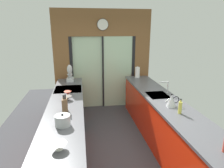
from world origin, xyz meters
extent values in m
cube|color=#38383D|center=(0.00, 0.60, -0.01)|extent=(5.04, 7.60, 0.02)
cube|color=brown|center=(0.00, 2.40, 2.35)|extent=(2.64, 0.08, 0.70)
cube|color=#B2D1AD|center=(-0.42, 2.42, 1.00)|extent=(0.80, 0.02, 2.00)
cube|color=#B2D1AD|center=(0.42, 2.38, 1.00)|extent=(0.80, 0.02, 2.00)
cube|color=black|center=(-0.86, 2.40, 1.00)|extent=(0.08, 0.10, 2.00)
cube|color=black|center=(0.86, 2.40, 1.00)|extent=(0.08, 0.10, 2.00)
cube|color=black|center=(0.00, 2.40, 1.00)|extent=(0.04, 0.10, 2.00)
cube|color=brown|center=(-1.11, 2.40, 1.00)|extent=(0.42, 0.08, 2.00)
cube|color=brown|center=(1.11, 2.40, 1.00)|extent=(0.42, 0.08, 2.00)
cylinder|color=white|center=(0.00, 2.34, 2.30)|extent=(0.28, 0.03, 0.28)
torus|color=black|center=(0.00, 2.34, 2.30)|extent=(0.30, 0.02, 0.30)
cube|color=red|center=(-0.91, -0.33, 0.44)|extent=(0.58, 2.55, 0.88)
cube|color=red|center=(-0.91, 1.88, 0.44)|extent=(0.58, 0.65, 0.88)
cube|color=#4C4C51|center=(-0.91, 0.30, 0.90)|extent=(0.62, 3.80, 0.04)
cube|color=red|center=(0.91, 0.30, 0.44)|extent=(0.58, 3.80, 0.88)
cube|color=#4C4C51|center=(0.91, 0.30, 0.90)|extent=(0.62, 3.80, 0.04)
cube|color=#B7BABC|center=(0.89, 0.55, 0.90)|extent=(0.40, 0.48, 0.05)
cylinder|color=#B7BABC|center=(1.09, 0.55, 1.06)|extent=(0.02, 0.02, 0.27)
cylinder|color=#B7BABC|center=(1.00, 0.55, 1.18)|extent=(0.18, 0.02, 0.02)
cube|color=black|center=(-0.91, 1.25, 0.44)|extent=(0.58, 0.60, 0.88)
cube|color=black|center=(-0.61, 1.25, 0.48)|extent=(0.01, 0.48, 0.28)
cube|color=black|center=(-0.91, 1.25, 0.91)|extent=(0.58, 0.60, 0.03)
cylinder|color=#B7BABC|center=(-0.61, 1.07, 0.80)|extent=(0.02, 0.04, 0.04)
cylinder|color=#B7BABC|center=(-0.61, 1.25, 0.80)|extent=(0.02, 0.04, 0.04)
cylinder|color=#B7BABC|center=(-0.61, 1.43, 0.80)|extent=(0.02, 0.04, 0.04)
cylinder|color=silver|center=(-0.89, -1.04, 0.92)|extent=(0.08, 0.08, 0.01)
cone|color=silver|center=(-0.89, -1.04, 0.96)|extent=(0.18, 0.18, 0.07)
cylinder|color=#514C47|center=(-0.89, 0.53, 0.92)|extent=(0.08, 0.08, 0.01)
cone|color=#514C47|center=(-0.89, 0.53, 0.96)|extent=(0.18, 0.18, 0.07)
cylinder|color=#BC4C38|center=(-0.89, 0.81, 0.92)|extent=(0.07, 0.07, 0.01)
cone|color=#BC4C38|center=(-0.89, 0.81, 0.97)|extent=(0.16, 0.16, 0.08)
cube|color=brown|center=(-0.89, 0.00, 1.03)|extent=(0.08, 0.14, 0.22)
cylinder|color=black|center=(-0.91, 0.00, 1.16)|extent=(0.02, 0.02, 0.07)
cylinder|color=black|center=(-0.89, 0.00, 1.17)|extent=(0.02, 0.02, 0.08)
cylinder|color=black|center=(-0.87, 0.00, 1.17)|extent=(0.02, 0.02, 0.09)
cube|color=#B7BABC|center=(-0.89, 1.94, 0.96)|extent=(0.17, 0.26, 0.08)
cube|color=#B7BABC|center=(-0.89, 2.04, 1.10)|extent=(0.10, 0.08, 0.20)
ellipsoid|color=#B7BABC|center=(-0.89, 1.93, 1.22)|extent=(0.13, 0.12, 0.24)
cone|color=#B7BABC|center=(-0.89, 1.91, 1.04)|extent=(0.15, 0.15, 0.13)
cylinder|color=#B7BABC|center=(-0.89, -0.48, 0.99)|extent=(0.21, 0.21, 0.14)
cylinder|color=#B7BABC|center=(-0.89, -0.48, 1.07)|extent=(0.22, 0.22, 0.01)
sphere|color=black|center=(-0.89, -0.48, 1.08)|extent=(0.03, 0.03, 0.03)
cone|color=#B7BABC|center=(0.89, -0.04, 1.02)|extent=(0.17, 0.17, 0.20)
sphere|color=black|center=(0.89, -0.04, 1.13)|extent=(0.03, 0.03, 0.03)
cylinder|color=#B7BABC|center=(0.82, -0.04, 1.03)|extent=(0.08, 0.02, 0.07)
torus|color=black|center=(0.97, -0.04, 1.03)|extent=(0.13, 0.01, 0.13)
cylinder|color=#D1CC4C|center=(0.89, -0.35, 1.01)|extent=(0.06, 0.06, 0.19)
cylinder|color=#D1CC4C|center=(0.89, -0.35, 1.13)|extent=(0.03, 0.03, 0.04)
cylinder|color=black|center=(0.89, -0.35, 1.15)|extent=(0.03, 0.03, 0.01)
cylinder|color=#B7BABC|center=(0.89, 2.03, 0.93)|extent=(0.14, 0.14, 0.01)
cylinder|color=white|center=(0.89, 2.03, 1.07)|extent=(0.12, 0.12, 0.27)
sphere|color=#B7BABC|center=(0.89, 2.03, 1.22)|extent=(0.03, 0.03, 0.03)
camera|label=1|loc=(-0.62, -3.01, 2.21)|focal=31.75mm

